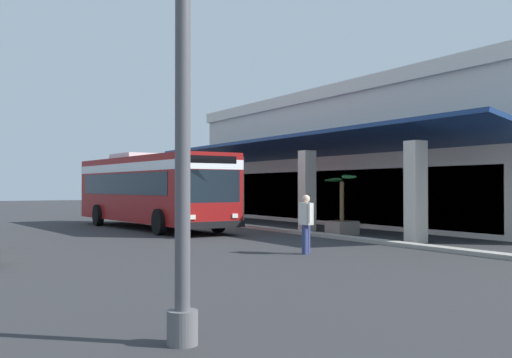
# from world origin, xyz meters

# --- Properties ---
(ground) EXTENTS (120.00, 120.00, 0.00)m
(ground) POSITION_xyz_m (0.00, 8.00, 0.00)
(ground) COLOR #2D2D30
(curb_strip) EXTENTS (29.94, 0.50, 0.12)m
(curb_strip) POSITION_xyz_m (0.70, 2.52, 0.06)
(curb_strip) COLOR #9E998E
(curb_strip) RESTS_ON ground
(plaza_building) EXTENTS (25.25, 14.46, 6.67)m
(plaza_building) POSITION_xyz_m (0.70, 12.14, 3.34)
(plaza_building) COLOR beige
(plaza_building) RESTS_ON ground
(transit_bus) EXTENTS (11.37, 3.38, 3.34)m
(transit_bus) POSITION_xyz_m (-0.75, -1.46, 1.85)
(transit_bus) COLOR maroon
(transit_bus) RESTS_ON ground
(pedestrian) EXTENTS (0.64, 0.34, 1.61)m
(pedestrian) POSITION_xyz_m (11.06, -1.30, 0.90)
(pedestrian) COLOR navy
(pedestrian) RESTS_ON ground
(potted_palm) EXTENTS (1.42, 1.72, 2.32)m
(potted_palm) POSITION_xyz_m (6.08, 3.80, 0.50)
(potted_palm) COLOR gray
(potted_palm) RESTS_ON ground
(lot_light_pole) EXTENTS (0.60, 0.60, 6.84)m
(lot_light_pole) POSITION_xyz_m (18.19, -7.93, 3.68)
(lot_light_pole) COLOR #59595B
(lot_light_pole) RESTS_ON ground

